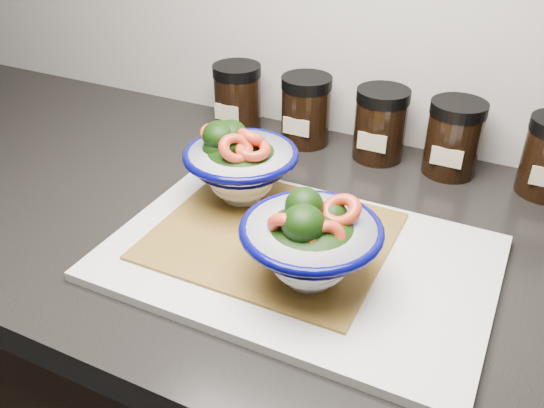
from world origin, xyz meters
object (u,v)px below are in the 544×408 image
at_px(bowl_right, 311,243).
at_px(spice_jar_d, 454,138).
at_px(spice_jar_a, 238,97).
at_px(bowl_left, 239,164).
at_px(spice_jar_b, 306,110).
at_px(spice_jar_c, 380,124).
at_px(cutting_board, 298,258).

xyz_separation_m(bowl_right, spice_jar_d, (0.08, 0.34, -0.01)).
relative_size(spice_jar_a, spice_jar_d, 1.00).
distance_m(bowl_right, spice_jar_d, 0.35).
bearing_deg(spice_jar_d, bowl_left, -136.52).
relative_size(spice_jar_a, spice_jar_b, 1.00).
bearing_deg(spice_jar_b, bowl_right, -65.98).
xyz_separation_m(bowl_left, spice_jar_a, (-0.13, 0.22, -0.01)).
bearing_deg(bowl_left, spice_jar_c, 60.89).
relative_size(bowl_left, bowl_right, 0.99).
height_order(bowl_left, spice_jar_c, bowl_left).
distance_m(bowl_left, spice_jar_c, 0.26).
relative_size(bowl_right, spice_jar_d, 1.37).
height_order(bowl_left, bowl_right, bowl_left).
height_order(spice_jar_b, spice_jar_d, same).
distance_m(spice_jar_a, spice_jar_c, 0.25).
bearing_deg(spice_jar_d, spice_jar_a, 180.00).
height_order(bowl_left, spice_jar_a, bowl_left).
distance_m(cutting_board, spice_jar_b, 0.33).
xyz_separation_m(cutting_board, spice_jar_b, (-0.12, 0.30, 0.05)).
bearing_deg(bowl_left, cutting_board, -33.12).
relative_size(bowl_left, spice_jar_d, 1.36).
relative_size(spice_jar_b, spice_jar_c, 1.00).
bearing_deg(spice_jar_a, spice_jar_d, 0.00).
bearing_deg(spice_jar_d, bowl_right, -103.71).
bearing_deg(spice_jar_c, cutting_board, -90.54).
bearing_deg(spice_jar_c, spice_jar_a, 180.00).
xyz_separation_m(spice_jar_a, spice_jar_d, (0.36, 0.00, 0.00)).
distance_m(bowl_left, bowl_right, 0.19).
distance_m(cutting_board, bowl_right, 0.08).
xyz_separation_m(spice_jar_b, spice_jar_c, (0.13, 0.00, 0.00)).
distance_m(cutting_board, spice_jar_c, 0.31).
distance_m(cutting_board, spice_jar_d, 0.33).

